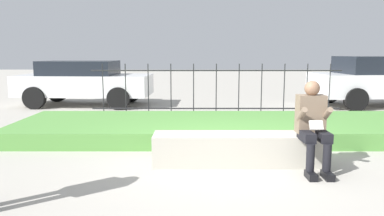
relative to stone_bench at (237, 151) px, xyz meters
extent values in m
plane|color=#A8A399|center=(-0.09, 0.00, -0.20)|extent=(60.00, 60.00, 0.00)
cube|color=#B7B2A3|center=(0.00, 0.00, 0.03)|extent=(2.50, 0.54, 0.46)
cube|color=gray|center=(0.00, 0.00, -0.16)|extent=(2.40, 0.49, 0.08)
cube|color=black|center=(0.88, -0.67, -0.16)|extent=(0.11, 0.26, 0.09)
cylinder|color=black|center=(0.88, -0.61, 0.07)|extent=(0.11, 0.11, 0.37)
cube|color=black|center=(0.88, -0.40, 0.31)|extent=(0.15, 0.42, 0.13)
cube|color=black|center=(1.10, -0.67, -0.16)|extent=(0.11, 0.26, 0.09)
cylinder|color=black|center=(1.10, -0.61, 0.07)|extent=(0.11, 0.11, 0.37)
cube|color=black|center=(1.10, -0.40, 0.31)|extent=(0.15, 0.42, 0.13)
cube|color=#7A6651|center=(0.99, -0.19, 0.58)|extent=(0.38, 0.24, 0.54)
sphere|color=#8C664C|center=(0.99, -0.21, 0.95)|extent=(0.21, 0.21, 0.21)
cylinder|color=#7A6651|center=(0.82, -0.35, 0.60)|extent=(0.08, 0.29, 0.24)
cylinder|color=#7A6651|center=(1.16, -0.35, 0.60)|extent=(0.08, 0.29, 0.24)
cube|color=beige|center=(0.99, -0.45, 0.47)|extent=(0.18, 0.09, 0.13)
cube|color=#569342|center=(-0.09, 1.94, -0.05)|extent=(8.09, 2.48, 0.30)
cylinder|color=#232326|center=(-0.09, 3.71, 0.07)|extent=(6.09, 0.03, 0.03)
cylinder|color=#232326|center=(-0.09, 3.71, 1.00)|extent=(6.09, 0.03, 0.03)
cylinder|color=#232326|center=(-2.86, 3.71, 0.48)|extent=(0.02, 0.02, 1.37)
cylinder|color=#232326|center=(-2.30, 3.71, 0.48)|extent=(0.02, 0.02, 1.37)
cylinder|color=#232326|center=(-1.75, 3.71, 0.48)|extent=(0.02, 0.02, 1.37)
cylinder|color=#232326|center=(-1.20, 3.71, 0.48)|extent=(0.02, 0.02, 1.37)
cylinder|color=#232326|center=(-0.64, 3.71, 0.48)|extent=(0.02, 0.02, 1.37)
cylinder|color=#232326|center=(-0.09, 3.71, 0.48)|extent=(0.02, 0.02, 1.37)
cylinder|color=#232326|center=(0.46, 3.71, 0.48)|extent=(0.02, 0.02, 1.37)
cylinder|color=#232326|center=(1.02, 3.71, 0.48)|extent=(0.02, 0.02, 1.37)
cylinder|color=#232326|center=(1.57, 3.71, 0.48)|extent=(0.02, 0.02, 1.37)
cylinder|color=#232326|center=(2.12, 3.71, 0.48)|extent=(0.02, 0.02, 1.37)
cylinder|color=#232326|center=(2.68, 3.71, 0.48)|extent=(0.02, 0.02, 1.37)
cube|color=silver|center=(-3.99, 6.17, 0.44)|extent=(4.08, 1.88, 0.62)
cube|color=black|center=(-4.15, 6.17, 0.96)|extent=(2.27, 1.59, 0.43)
cylinder|color=black|center=(-2.80, 5.28, 0.12)|extent=(0.66, 0.23, 0.65)
cylinder|color=black|center=(-2.71, 6.92, 0.12)|extent=(0.66, 0.23, 0.65)
cylinder|color=black|center=(-5.27, 5.41, 0.12)|extent=(0.66, 0.23, 0.65)
cylinder|color=black|center=(-5.19, 7.05, 0.12)|extent=(0.66, 0.23, 0.65)
cube|color=silver|center=(5.12, 5.97, 0.46)|extent=(4.22, 2.09, 0.68)
cube|color=black|center=(4.95, 5.96, 1.06)|extent=(2.37, 1.73, 0.52)
cylinder|color=black|center=(3.92, 5.01, 0.13)|extent=(0.67, 0.25, 0.66)
cylinder|color=black|center=(3.78, 6.74, 0.13)|extent=(0.67, 0.25, 0.66)
camera|label=1|loc=(-0.68, -5.38, 1.45)|focal=35.00mm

